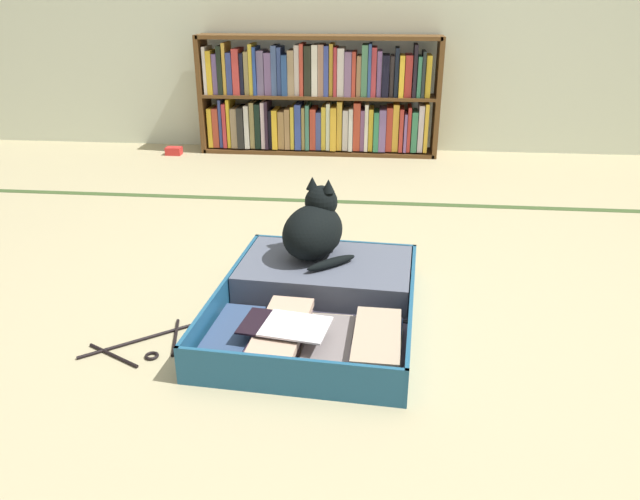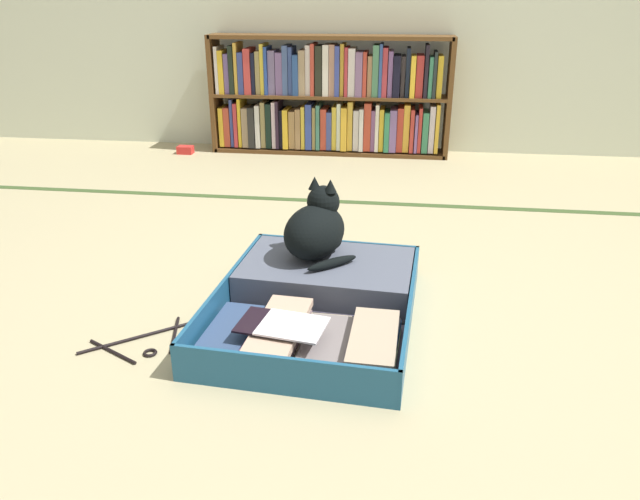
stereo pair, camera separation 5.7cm
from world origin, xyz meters
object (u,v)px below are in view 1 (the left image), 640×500
at_px(open_suitcase, 320,298).
at_px(small_red_pouch, 174,151).
at_px(clothes_hanger, 145,345).
at_px(bookshelf, 317,99).
at_px(black_cat, 315,229).

bearing_deg(open_suitcase, small_red_pouch, 120.36).
distance_m(clothes_hanger, small_red_pouch, 2.36).
height_order(clothes_hanger, small_red_pouch, small_red_pouch).
relative_size(open_suitcase, clothes_hanger, 2.84).
height_order(bookshelf, open_suitcase, bookshelf).
height_order(open_suitcase, black_cat, black_cat).
height_order(open_suitcase, small_red_pouch, open_suitcase).
distance_m(bookshelf, open_suitcase, 2.19).
relative_size(bookshelf, small_red_pouch, 15.43).
xyz_separation_m(open_suitcase, small_red_pouch, (-1.17, 1.99, -0.02)).
xyz_separation_m(black_cat, clothes_hanger, (-0.47, -0.46, -0.21)).
xyz_separation_m(bookshelf, small_red_pouch, (-0.93, -0.16, -0.33)).
distance_m(bookshelf, small_red_pouch, 1.00).
distance_m(black_cat, clothes_hanger, 0.69).
relative_size(open_suitcase, black_cat, 2.70).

